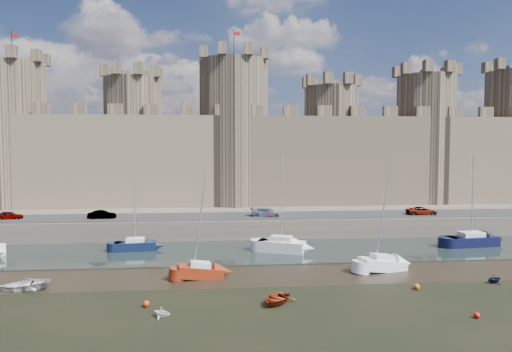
# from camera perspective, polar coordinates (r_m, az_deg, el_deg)

# --- Properties ---
(ground) EXTENTS (160.00, 160.00, 0.00)m
(ground) POSITION_cam_1_polar(r_m,az_deg,el_deg) (28.25, -2.61, -20.43)
(ground) COLOR black
(ground) RESTS_ON ground
(water_channel) EXTENTS (160.00, 12.00, 0.08)m
(water_channel) POSITION_cam_1_polar(r_m,az_deg,el_deg) (51.11, -3.83, -9.46)
(water_channel) COLOR black
(water_channel) RESTS_ON ground
(quay) EXTENTS (160.00, 60.00, 2.50)m
(quay) POSITION_cam_1_polar(r_m,az_deg,el_deg) (86.42, -4.39, -3.36)
(quay) COLOR #4C443A
(quay) RESTS_ON ground
(road) EXTENTS (160.00, 7.00, 0.10)m
(road) POSITION_cam_1_polar(r_m,az_deg,el_deg) (60.48, -4.06, -5.03)
(road) COLOR black
(road) RESTS_ON quay
(castle) EXTENTS (108.50, 11.00, 29.00)m
(castle) POSITION_cam_1_polar(r_m,az_deg,el_deg) (73.82, -4.80, 3.59)
(castle) COLOR #42382B
(castle) RESTS_ON quay
(car_0) EXTENTS (3.37, 1.73, 1.10)m
(car_0) POSITION_cam_1_polar(r_m,az_deg,el_deg) (65.45, -28.48, -4.35)
(car_0) COLOR gray
(car_0) RESTS_ON quay
(car_1) EXTENTS (3.44, 1.25, 1.13)m
(car_1) POSITION_cam_1_polar(r_m,az_deg,el_deg) (61.24, -18.71, -4.61)
(car_1) COLOR gray
(car_1) RESTS_ON quay
(car_2) EXTENTS (4.45, 2.51, 1.22)m
(car_2) POSITION_cam_1_polar(r_m,az_deg,el_deg) (59.92, 1.36, -4.56)
(car_2) COLOR gray
(car_2) RESTS_ON quay
(car_3) EXTENTS (4.16, 2.12, 1.13)m
(car_3) POSITION_cam_1_polar(r_m,az_deg,el_deg) (65.36, 20.01, -4.14)
(car_3) COLOR gray
(car_3) RESTS_ON quay
(sailboat_1) EXTENTS (4.58, 2.04, 8.96)m
(sailboat_1) POSITION_cam_1_polar(r_m,az_deg,el_deg) (53.19, -14.84, -8.29)
(sailboat_1) COLOR black
(sailboat_1) RESTS_ON ground
(sailboat_2) EXTENTS (5.52, 3.89, 11.12)m
(sailboat_2) POSITION_cam_1_polar(r_m,az_deg,el_deg) (50.81, 3.20, -8.58)
(sailboat_2) COLOR silver
(sailboat_2) RESTS_ON ground
(sailboat_3) EXTENTS (6.18, 2.94, 10.46)m
(sailboat_3) POSITION_cam_1_polar(r_m,az_deg,el_deg) (59.38, 25.31, -7.22)
(sailboat_3) COLOR black
(sailboat_3) RESTS_ON ground
(sailboat_4) EXTENTS (4.17, 2.13, 9.32)m
(sailboat_4) POSITION_cam_1_polar(r_m,az_deg,el_deg) (41.35, -6.97, -11.64)
(sailboat_4) COLOR maroon
(sailboat_4) RESTS_ON ground
(sailboat_5) EXTENTS (4.80, 2.76, 9.73)m
(sailboat_5) POSITION_cam_1_polar(r_m,az_deg,el_deg) (45.06, 15.49, -10.46)
(sailboat_5) COLOR silver
(sailboat_5) RESTS_ON ground
(dinghy_3) EXTENTS (1.76, 1.70, 0.72)m
(dinghy_3) POSITION_cam_1_polar(r_m,az_deg,el_deg) (32.85, -11.68, -16.33)
(dinghy_3) COLOR white
(dinghy_3) RESTS_ON ground
(dinghy_4) EXTENTS (3.63, 3.90, 0.66)m
(dinghy_4) POSITION_cam_1_polar(r_m,az_deg,el_deg) (34.92, 2.57, -15.11)
(dinghy_4) COLOR maroon
(dinghy_4) RESTS_ON ground
(dinghy_6) EXTENTS (3.98, 2.92, 0.80)m
(dinghy_6) POSITION_cam_1_polar(r_m,az_deg,el_deg) (42.30, -27.00, -12.06)
(dinghy_6) COLOR silver
(dinghy_6) RESTS_ON ground
(dinghy_7) EXTENTS (1.59, 1.44, 0.73)m
(dinghy_7) POSITION_cam_1_polar(r_m,az_deg,el_deg) (44.57, 27.65, -11.34)
(dinghy_7) COLOR black
(dinghy_7) RESTS_ON ground
(buoy_1) EXTENTS (0.49, 0.49, 0.49)m
(buoy_1) POSITION_cam_1_polar(r_m,az_deg,el_deg) (35.07, -13.57, -15.26)
(buoy_1) COLOR red
(buoy_1) RESTS_ON ground
(buoy_3) EXTENTS (0.48, 0.48, 0.48)m
(buoy_3) POSITION_cam_1_polar(r_m,az_deg,el_deg) (40.21, 19.44, -12.93)
(buoy_3) COLOR #DD5409
(buoy_3) RESTS_ON ground
(buoy_5) EXTENTS (0.41, 0.41, 0.41)m
(buoy_5) POSITION_cam_1_polar(r_m,az_deg,el_deg) (35.41, 25.88, -15.40)
(buoy_5) COLOR red
(buoy_5) RESTS_ON ground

